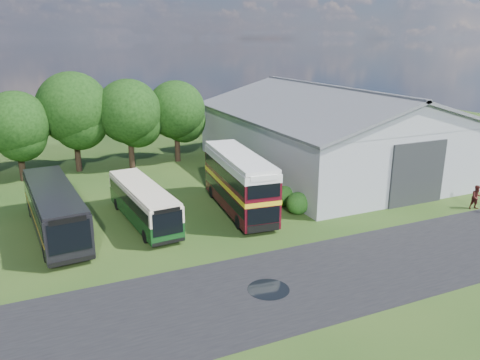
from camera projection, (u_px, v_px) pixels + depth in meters
name	position (u px, v px, depth m)	size (l,w,h in m)	color
ground	(268.00, 260.00, 27.43)	(120.00, 120.00, 0.00)	#1B3912
asphalt_road	(340.00, 273.00, 25.98)	(60.00, 8.00, 0.02)	black
puddle	(268.00, 290.00, 24.22)	(2.20, 2.20, 0.01)	black
storage_shed	(329.00, 127.00, 46.05)	(18.80, 24.80, 8.15)	gray
tree_left_b	(16.00, 124.00, 41.36)	(5.78, 5.78, 8.16)	black
tree_mid	(73.00, 108.00, 44.18)	(6.80, 6.80, 9.60)	black
tree_right_a	(129.00, 112.00, 45.40)	(6.26, 6.26, 8.83)	black
tree_right_b	(176.00, 110.00, 48.13)	(5.98, 5.98, 8.45)	black
shrub_front	(297.00, 213.00, 34.86)	(1.70, 1.70, 1.70)	#194714
shrub_mid	(284.00, 205.00, 36.61)	(1.60, 1.60, 1.60)	#194714
shrub_back	(272.00, 197.00, 38.35)	(1.80, 1.80, 1.80)	#194714
bus_green_single	(143.00, 203.00, 32.72)	(3.09, 9.97, 2.71)	black
bus_maroon_double	(239.00, 183.00, 34.81)	(3.59, 10.45, 4.40)	black
bus_dark_single	(55.00, 209.00, 30.77)	(3.63, 11.80, 3.20)	black
visitor_b	(477.00, 198.00, 35.39)	(0.91, 0.71, 1.87)	#411814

